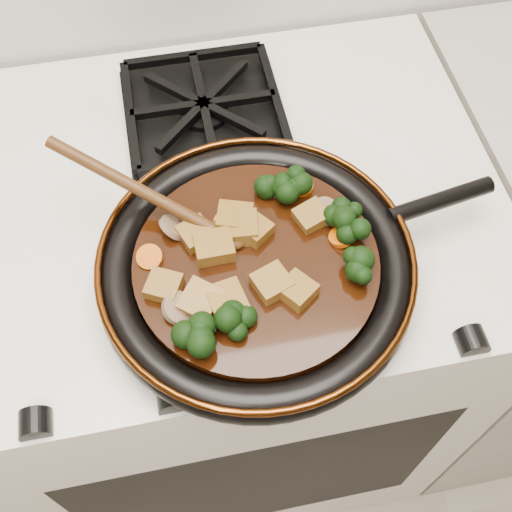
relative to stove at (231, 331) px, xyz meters
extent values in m
cube|color=silver|center=(0.00, 0.00, 0.00)|extent=(0.76, 0.60, 0.90)
cylinder|color=black|center=(0.02, -0.16, 0.48)|extent=(0.35, 0.35, 0.01)
torus|color=black|center=(0.02, -0.16, 0.49)|extent=(0.37, 0.37, 0.04)
torus|color=#4C230A|center=(0.02, -0.16, 0.51)|extent=(0.37, 0.37, 0.01)
cylinder|color=black|center=(0.26, -0.11, 0.51)|extent=(0.14, 0.05, 0.02)
cylinder|color=black|center=(0.02, -0.16, 0.50)|extent=(0.29, 0.29, 0.02)
cube|color=brown|center=(0.09, -0.11, 0.52)|extent=(0.05, 0.04, 0.02)
cube|color=brown|center=(-0.04, -0.11, 0.52)|extent=(0.05, 0.05, 0.02)
cube|color=brown|center=(-0.05, -0.20, 0.52)|extent=(0.06, 0.06, 0.03)
cube|color=brown|center=(0.02, -0.12, 0.52)|extent=(0.05, 0.05, 0.02)
cube|color=brown|center=(-0.09, -0.17, 0.52)|extent=(0.05, 0.05, 0.02)
cube|color=brown|center=(0.01, -0.11, 0.52)|extent=(0.05, 0.05, 0.03)
cube|color=brown|center=(0.06, -0.21, 0.52)|extent=(0.05, 0.05, 0.02)
cube|color=brown|center=(-0.03, -0.13, 0.52)|extent=(0.05, 0.04, 0.03)
cube|color=brown|center=(0.00, -0.10, 0.52)|extent=(0.05, 0.05, 0.03)
cube|color=brown|center=(-0.02, -0.21, 0.52)|extent=(0.05, 0.05, 0.02)
cube|color=brown|center=(0.03, -0.19, 0.52)|extent=(0.05, 0.05, 0.02)
cylinder|color=#C54D05|center=(0.09, -0.06, 0.51)|extent=(0.03, 0.03, 0.02)
cylinder|color=#C54D05|center=(0.12, -0.14, 0.51)|extent=(0.03, 0.03, 0.02)
cylinder|color=#C54D05|center=(-0.01, -0.10, 0.51)|extent=(0.03, 0.03, 0.02)
cylinder|color=#C54D05|center=(-0.10, -0.13, 0.51)|extent=(0.03, 0.03, 0.02)
cylinder|color=#7E6048|center=(-0.07, -0.09, 0.52)|extent=(0.04, 0.04, 0.03)
cylinder|color=#7E6048|center=(0.11, -0.11, 0.52)|extent=(0.05, 0.05, 0.02)
cylinder|color=#7E6048|center=(-0.08, -0.20, 0.52)|extent=(0.05, 0.05, 0.03)
ellipsoid|color=#43250E|center=(-0.01, -0.12, 0.51)|extent=(0.07, 0.06, 0.02)
cylinder|color=#43250E|center=(-0.10, -0.05, 0.55)|extent=(0.02, 0.02, 0.23)
camera|label=1|loc=(-0.06, -0.53, 1.14)|focal=45.00mm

